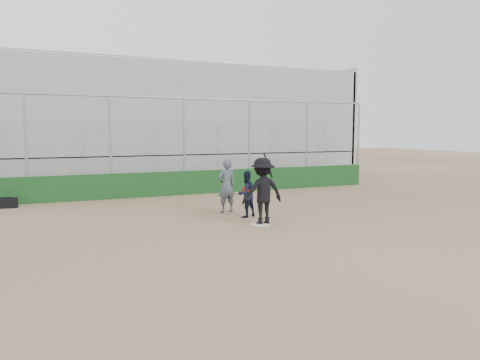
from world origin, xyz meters
name	(u,v)px	position (x,y,z in m)	size (l,w,h in m)	color
ground	(260,225)	(0.00, 0.00, 0.00)	(90.00, 90.00, 0.00)	brown
home_plate	(260,224)	(0.00, 0.00, 0.01)	(0.44, 0.44, 0.02)	white
backstop	(185,172)	(0.00, 7.00, 0.96)	(18.10, 0.25, 4.04)	#133D17
bleachers	(154,126)	(0.00, 11.95, 2.92)	(20.25, 6.70, 6.98)	gray
batter_at_plate	(263,191)	(0.10, 0.07, 0.96)	(1.24, 0.79, 2.04)	black
catcher_crouched	(246,201)	(0.14, 1.24, 0.49)	(0.85, 0.77, 0.99)	black
umpire	(226,188)	(-0.09, 2.29, 0.79)	(0.64, 0.42, 1.59)	#464D59
equipment_bag	(5,203)	(-6.74, 6.27, 0.17)	(0.82, 0.40, 0.38)	black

